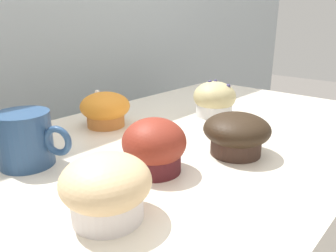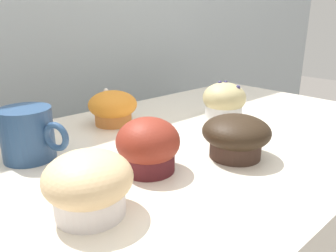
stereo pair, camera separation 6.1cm
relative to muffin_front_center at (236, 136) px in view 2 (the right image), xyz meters
The scene contains 7 objects.
wall_back 0.73m from the muffin_front_center, 85.82° to the left, with size 3.20×0.10×1.80m, color #A8B2B7.
muffin_front_center is the anchor object (origin of this frame).
muffin_back_left 0.24m from the muffin_front_center, 43.15° to the left, with size 0.11×0.11×0.09m.
muffin_back_right 0.31m from the muffin_front_center, 100.21° to the left, with size 0.11×0.11×0.08m.
muffin_front_left 0.28m from the muffin_front_center, behind, with size 0.11×0.11×0.08m.
muffin_front_right 0.16m from the muffin_front_center, 157.13° to the left, with size 0.10×0.10×0.09m.
coffee_cup 0.36m from the muffin_front_center, 138.73° to the left, with size 0.09×0.13×0.09m.
Camera 2 is at (-0.51, -0.44, 1.16)m, focal length 35.00 mm.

